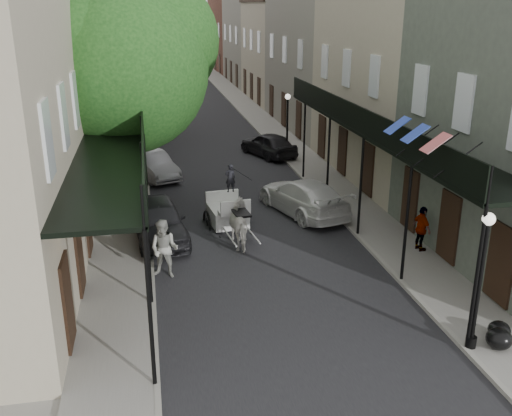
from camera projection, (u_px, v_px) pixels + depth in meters
name	position (u px, v px, depth m)	size (l,w,h in m)	color
ground	(298.00, 326.00, 15.98)	(140.00, 140.00, 0.00)	gray
road	(213.00, 155.00, 34.49)	(8.00, 90.00, 0.01)	black
sidewalk_left	(129.00, 158.00, 33.58)	(2.20, 90.00, 0.12)	gray
sidewalk_right	(293.00, 150.00, 35.36)	(2.20, 90.00, 0.12)	gray
building_row_left	(74.00, 55.00, 40.46)	(5.00, 80.00, 10.50)	#A79D86
building_row_right	(308.00, 51.00, 43.53)	(5.00, 80.00, 10.50)	slate
gallery_left	(120.00, 138.00, 20.23)	(2.20, 18.05, 4.88)	black
gallery_right	(374.00, 128.00, 21.94)	(2.20, 18.05, 4.88)	black
tree_near	(133.00, 60.00, 22.49)	(7.31, 6.80, 9.63)	#382619
tree_far	(135.00, 51.00, 35.65)	(6.45, 6.00, 8.61)	#382619
lamppost_right_near	(480.00, 280.00, 14.17)	(0.32, 0.32, 3.71)	black
lamppost_left	(143.00, 199.00, 20.12)	(0.32, 0.32, 3.71)	black
lamppost_right_far	(287.00, 125.00, 32.69)	(0.32, 0.32, 3.71)	black
horse	(242.00, 225.00, 21.16)	(0.89, 1.95, 1.64)	silver
carriage	(225.00, 198.00, 23.38)	(1.86, 2.56, 2.75)	black
pedestrian_walking	(164.00, 249.00, 18.60)	(0.97, 0.75, 1.99)	#9D9E95
pedestrian_sidewalk_left	(114.00, 150.00, 31.79)	(1.00, 0.57, 1.55)	gray
pedestrian_sidewalk_right	(422.00, 229.00, 20.43)	(0.97, 0.40, 1.66)	gray
car_left_near	(159.00, 220.00, 21.69)	(1.86, 4.61, 1.57)	black
car_left_mid	(154.00, 165.00, 29.62)	(1.43, 4.10, 1.35)	gray
car_left_far	(149.00, 110.00, 45.54)	(2.19, 4.76, 1.32)	black
car_right_near	(303.00, 197.00, 24.52)	(2.10, 5.17, 1.50)	silver
car_right_far	(268.00, 144.00, 33.90)	(1.72, 4.28, 1.46)	black
trash_bags	(499.00, 335.00, 14.84)	(0.93, 1.08, 0.57)	black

